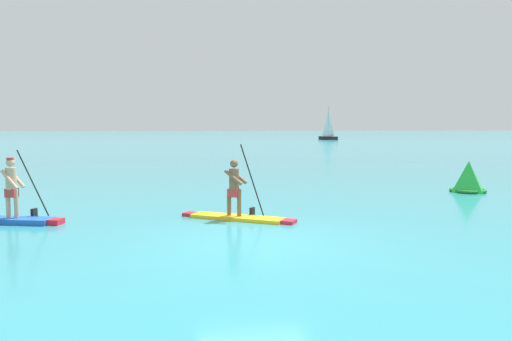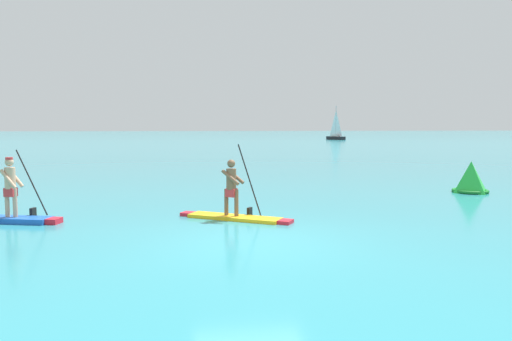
{
  "view_description": "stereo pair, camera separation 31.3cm",
  "coord_description": "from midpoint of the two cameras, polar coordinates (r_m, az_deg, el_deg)",
  "views": [
    {
      "loc": [
        -1.64,
        -10.17,
        2.46
      ],
      "look_at": [
        0.99,
        6.46,
        0.93
      ],
      "focal_mm": 34.71,
      "sensor_mm": 36.0,
      "label": 1
    },
    {
      "loc": [
        -1.33,
        -10.22,
        2.46
      ],
      "look_at": [
        0.99,
        6.46,
        0.93
      ],
      "focal_mm": 34.71,
      "sensor_mm": 36.0,
      "label": 2
    }
  ],
  "objects": [
    {
      "name": "ground",
      "position": [
        10.59,
        0.36,
        -8.22
      ],
      "size": [
        440.0,
        440.0,
        0.0
      ],
      "primitive_type": "plane",
      "color": "teal"
    },
    {
      "name": "paddleboarder_near_left",
      "position": [
        14.04,
        -26.02,
        -3.97
      ],
      "size": [
        2.85,
        1.16,
        1.84
      ],
      "rotation": [
        0.0,
        0.0,
        -0.28
      ],
      "color": "blue",
      "rests_on": "ground"
    },
    {
      "name": "paddleboarder_mid_center",
      "position": [
        13.03,
        -1.82,
        -4.08
      ],
      "size": [
        2.9,
        1.97,
        2.02
      ],
      "rotation": [
        0.0,
        0.0,
        -0.55
      ],
      "color": "yellow",
      "rests_on": "ground"
    },
    {
      "name": "race_marker_buoy",
      "position": [
        19.91,
        23.92,
        -0.87
      ],
      "size": [
        1.3,
        1.3,
        1.16
      ],
      "color": "green",
      "rests_on": "ground"
    },
    {
      "name": "sailboat_right_horizon",
      "position": [
        88.38,
        9.28,
        4.13
      ],
      "size": [
        2.52,
        4.15,
        5.95
      ],
      "rotation": [
        0.0,
        0.0,
        1.98
      ],
      "color": "black",
      "rests_on": "ground"
    }
  ]
}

